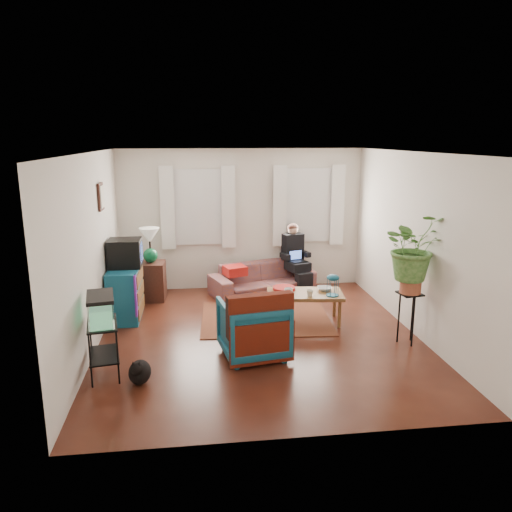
{
  "coord_description": "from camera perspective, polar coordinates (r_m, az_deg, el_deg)",
  "views": [
    {
      "loc": [
        -0.9,
        -6.64,
        2.8
      ],
      "look_at": [
        0.0,
        0.4,
        1.1
      ],
      "focal_mm": 35.0,
      "sensor_mm": 36.0,
      "label": 1
    }
  ],
  "objects": [
    {
      "name": "sofa",
      "position": [
        9.11,
        0.74,
        -2.02
      ],
      "size": [
        2.02,
        1.3,
        0.74
      ],
      "primitive_type": "imported",
      "rotation": [
        0.0,
        0.0,
        0.32
      ],
      "color": "brown",
      "rests_on": "floor"
    },
    {
      "name": "seated_person",
      "position": [
        9.38,
        4.46,
        -0.39
      ],
      "size": [
        0.63,
        0.7,
        1.12
      ],
      "primitive_type": null,
      "rotation": [
        0.0,
        0.0,
        0.32
      ],
      "color": "black",
      "rests_on": "sofa"
    },
    {
      "name": "wall_front",
      "position": [
        4.5,
        4.74,
        -6.05
      ],
      "size": [
        4.5,
        0.01,
        2.6
      ],
      "primitive_type": "cube",
      "color": "silver",
      "rests_on": "floor"
    },
    {
      "name": "potted_plant",
      "position": [
        7.0,
        17.46,
        -0.1
      ],
      "size": [
        0.94,
        0.84,
        0.93
      ],
      "primitive_type": "imported",
      "rotation": [
        0.0,
        0.0,
        0.16
      ],
      "color": "#599947",
      "rests_on": "plant_stand"
    },
    {
      "name": "cup_a",
      "position": [
        7.57,
        3.74,
        -4.06
      ],
      "size": [
        0.14,
        0.14,
        0.1
      ],
      "primitive_type": "imported",
      "rotation": [
        0.0,
        0.0,
        -0.13
      ],
      "color": "white",
      "rests_on": "coffee_table"
    },
    {
      "name": "crt_tv",
      "position": [
        8.04,
        -14.75,
        0.33
      ],
      "size": [
        0.51,
        0.46,
        0.44
      ],
      "primitive_type": "cube",
      "rotation": [
        0.0,
        0.0,
        -0.01
      ],
      "color": "black",
      "rests_on": "dresser"
    },
    {
      "name": "bowl",
      "position": [
        7.83,
        7.83,
        -3.73
      ],
      "size": [
        0.25,
        0.25,
        0.06
      ],
      "primitive_type": "imported",
      "rotation": [
        0.0,
        0.0,
        -0.13
      ],
      "color": "white",
      "rests_on": "coffee_table"
    },
    {
      "name": "picture_frame",
      "position": [
        7.65,
        -17.24,
        6.49
      ],
      "size": [
        0.04,
        0.32,
        0.4
      ],
      "primitive_type": "cube",
      "color": "#3D2616",
      "rests_on": "wall_left"
    },
    {
      "name": "wall_right",
      "position": [
        7.5,
        17.71,
        1.29
      ],
      "size": [
        0.01,
        5.0,
        2.6
      ],
      "primitive_type": "cube",
      "color": "silver",
      "rests_on": "floor"
    },
    {
      "name": "floor",
      "position": [
        7.26,
        0.41,
        -9.21
      ],
      "size": [
        4.5,
        5.0,
        0.01
      ],
      "primitive_type": "cube",
      "color": "#4F2B14",
      "rests_on": "ground"
    },
    {
      "name": "side_table",
      "position": [
        8.94,
        -11.83,
        -2.82
      ],
      "size": [
        0.49,
        0.49,
        0.68
      ],
      "primitive_type": "cube",
      "rotation": [
        0.0,
        0.0,
        -0.06
      ],
      "color": "#3A2515",
      "rests_on": "floor"
    },
    {
      "name": "aquarium_stand",
      "position": [
        6.3,
        -16.99,
        -10.18
      ],
      "size": [
        0.43,
        0.65,
        0.67
      ],
      "primitive_type": "cube",
      "rotation": [
        0.0,
        0.0,
        0.17
      ],
      "color": "black",
      "rests_on": "floor"
    },
    {
      "name": "area_rug",
      "position": [
        7.94,
        1.08,
        -7.12
      ],
      "size": [
        2.1,
        1.72,
        0.01
      ],
      "primitive_type": "cube",
      "rotation": [
        0.0,
        0.0,
        -0.06
      ],
      "color": "brown",
      "rests_on": "floor"
    },
    {
      "name": "black_cat",
      "position": [
        6.08,
        -13.15,
        -12.54
      ],
      "size": [
        0.29,
        0.42,
        0.34
      ],
      "primitive_type": "ellipsoid",
      "rotation": [
        0.0,
        0.0,
        -0.08
      ],
      "color": "black",
      "rests_on": "floor"
    },
    {
      "name": "serape_throw",
      "position": [
        6.18,
        0.52,
        -7.49
      ],
      "size": [
        0.86,
        0.33,
        0.69
      ],
      "primitive_type": "cube",
      "rotation": [
        0.0,
        0.0,
        0.16
      ],
      "color": "#9E0A0A",
      "rests_on": "armchair"
    },
    {
      "name": "cup_b",
      "position": [
        7.52,
        6.17,
        -4.25
      ],
      "size": [
        0.12,
        0.12,
        0.1
      ],
      "primitive_type": "imported",
      "rotation": [
        0.0,
        0.0,
        -0.13
      ],
      "color": "beige",
      "rests_on": "coffee_table"
    },
    {
      "name": "ceiling",
      "position": [
        6.71,
        0.44,
        11.76
      ],
      "size": [
        4.5,
        5.0,
        0.01
      ],
      "primitive_type": "cube",
      "color": "white",
      "rests_on": "wall_back"
    },
    {
      "name": "coffee_table",
      "position": [
        7.78,
        5.58,
        -5.84
      ],
      "size": [
        1.22,
        0.76,
        0.48
      ],
      "primitive_type": "cube",
      "rotation": [
        0.0,
        0.0,
        -0.13
      ],
      "color": "brown",
      "rests_on": "floor"
    },
    {
      "name": "snack_tray",
      "position": [
        7.82,
        3.23,
        -3.7
      ],
      "size": [
        0.4,
        0.4,
        0.04
      ],
      "primitive_type": "cylinder",
      "rotation": [
        0.0,
        0.0,
        -0.13
      ],
      "color": "#B21414",
      "rests_on": "coffee_table"
    },
    {
      "name": "curtains_right",
      "position": [
        9.38,
        6.06,
        5.73
      ],
      "size": [
        1.36,
        0.06,
        1.5
      ],
      "primitive_type": "cube",
      "color": "white",
      "rests_on": "wall_back"
    },
    {
      "name": "wall_left",
      "position": [
        6.94,
        -18.31,
        0.29
      ],
      "size": [
        0.01,
        5.0,
        2.6
      ],
      "primitive_type": "cube",
      "color": "silver",
      "rests_on": "floor"
    },
    {
      "name": "window_right",
      "position": [
        9.46,
        5.95,
        5.79
      ],
      "size": [
        1.08,
        0.04,
        1.38
      ],
      "primitive_type": "cube",
      "color": "white",
      "rests_on": "wall_back"
    },
    {
      "name": "plant_stand",
      "position": [
        7.24,
        16.98,
        -6.8
      ],
      "size": [
        0.35,
        0.35,
        0.73
      ],
      "primitive_type": "cube",
      "rotation": [
        0.0,
        0.0,
        0.16
      ],
      "color": "black",
      "rests_on": "floor"
    },
    {
      "name": "window_left",
      "position": [
        9.21,
        -6.63,
        5.57
      ],
      "size": [
        1.08,
        0.04,
        1.38
      ],
      "primitive_type": "cube",
      "color": "white",
      "rests_on": "wall_back"
    },
    {
      "name": "dresser",
      "position": [
        8.12,
        -14.7,
        -4.12
      ],
      "size": [
        0.47,
        0.91,
        0.82
      ],
      "primitive_type": "cube",
      "rotation": [
        0.0,
        0.0,
        -0.01
      ],
      "color": "navy",
      "rests_on": "floor"
    },
    {
      "name": "table_lamp",
      "position": [
        8.79,
        -12.02,
        1.11
      ],
      "size": [
        0.37,
        0.37,
        0.62
      ],
      "primitive_type": null,
      "rotation": [
        0.0,
        0.0,
        -0.06
      ],
      "color": "white",
      "rests_on": "side_table"
    },
    {
      "name": "wall_back",
      "position": [
        9.31,
        -1.65,
        4.18
      ],
      "size": [
        4.5,
        0.01,
        2.6
      ],
      "primitive_type": "cube",
      "color": "silver",
      "rests_on": "floor"
    },
    {
      "name": "birdcage",
      "position": [
        7.56,
        8.76,
        -3.3
      ],
      "size": [
        0.21,
        0.21,
        0.33
      ],
      "primitive_type": null,
      "rotation": [
        0.0,
        0.0,
        -0.13
      ],
      "color": "#115B6B",
      "rests_on": "coffee_table"
    },
    {
      "name": "armchair",
      "position": [
        6.53,
        -0.32,
        -7.95
      ],
      "size": [
        0.92,
        0.88,
        0.83
      ],
      "primitive_type": "imported",
      "rotation": [
        0.0,
        0.0,
        3.3
      ],
      "color": "#125B70",
      "rests_on": "floor"
    },
    {
      "name": "curtains_left",
      "position": [
        9.13,
        -6.62,
        5.5
      ],
      "size": [
        1.36,
        0.06,
        1.5
      ],
      "primitive_type": "cube",
      "color": "white",
      "rests_on": "wall_back"
    },
    {
      "name": "aquarium",
      "position": [
        6.12,
        -17.32,
        -5.77
      ],
      "size": [
        0.39,
        0.59,
        0.35
      ],
      "primitive_type": "cube",
      "rotation": [
        0.0,
        0.0,
        0.17
      ],
      "color": "#7FD899",
      "rests_on": "aquarium_stand"
    }
  ]
}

